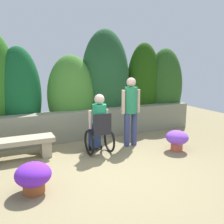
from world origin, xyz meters
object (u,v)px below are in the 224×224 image
(person_in_wheelchair, at_px, (99,126))
(stone_bench, at_px, (15,146))
(flower_pot_purple_near, at_px, (177,139))
(person_standing_companion, at_px, (131,107))
(flower_pot_terracotta_by_wall, at_px, (33,177))

(person_in_wheelchair, bearing_deg, stone_bench, 169.91)
(person_in_wheelchair, bearing_deg, flower_pot_purple_near, -18.81)
(stone_bench, height_order, person_standing_companion, person_standing_companion)
(flower_pot_terracotta_by_wall, bearing_deg, stone_bench, 96.22)
(stone_bench, xyz_separation_m, flower_pot_purple_near, (3.40, -0.96, -0.02))
(person_standing_companion, bearing_deg, flower_pot_purple_near, -50.21)
(person_in_wheelchair, xyz_separation_m, flower_pot_purple_near, (1.68, -0.61, -0.34))
(person_standing_companion, distance_m, flower_pot_terracotta_by_wall, 2.87)
(flower_pot_purple_near, xyz_separation_m, flower_pot_terracotta_by_wall, (-3.23, -0.57, -0.01))
(person_standing_companion, xyz_separation_m, flower_pot_terracotta_by_wall, (-2.44, -1.34, -0.68))
(flower_pot_purple_near, bearing_deg, stone_bench, 164.20)
(stone_bench, bearing_deg, flower_pot_purple_near, -15.87)
(stone_bench, distance_m, flower_pot_terracotta_by_wall, 1.54)
(stone_bench, height_order, flower_pot_purple_near, flower_pot_purple_near)
(stone_bench, relative_size, flower_pot_purple_near, 3.10)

